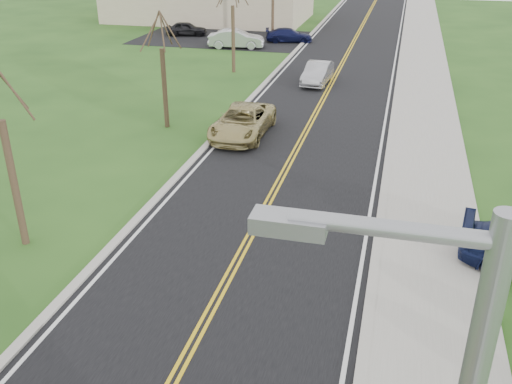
% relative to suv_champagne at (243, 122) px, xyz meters
% --- Properties ---
extents(road, '(8.00, 120.00, 0.01)m').
position_rel_suv_champagne_xyz_m(road, '(2.91, 18.31, -0.71)').
color(road, black).
rests_on(road, ground).
extents(curb_right, '(0.30, 120.00, 0.12)m').
position_rel_suv_champagne_xyz_m(curb_right, '(7.06, 18.31, -0.66)').
color(curb_right, '#9E998E').
rests_on(curb_right, ground).
extents(sidewalk_right, '(3.20, 120.00, 0.10)m').
position_rel_suv_champagne_xyz_m(sidewalk_right, '(8.81, 18.31, -0.67)').
color(sidewalk_right, '#9E998E').
rests_on(sidewalk_right, ground).
extents(curb_left, '(0.30, 120.00, 0.10)m').
position_rel_suv_champagne_xyz_m(curb_left, '(-1.24, 18.31, -0.67)').
color(curb_left, '#9E998E').
rests_on(curb_left, ground).
extents(bare_tree_a, '(1.93, 2.26, 6.08)m').
position_rel_suv_champagne_xyz_m(bare_tree_a, '(-4.09, -11.69, 1.91)').
color(bare_tree_a, '#38281C').
rests_on(bare_tree_a, ground).
extents(bare_tree_b, '(1.83, 2.14, 5.73)m').
position_rel_suv_champagne_xyz_m(bare_tree_b, '(-4.09, 0.31, 1.76)').
color(bare_tree_b, '#38281C').
rests_on(bare_tree_b, ground).
extents(bare_tree_c, '(2.04, 2.39, 6.42)m').
position_rel_suv_champagne_xyz_m(bare_tree_c, '(-4.09, 12.31, 2.06)').
color(bare_tree_c, '#38281C').
rests_on(bare_tree_c, ground).
extents(bare_tree_d, '(1.88, 2.20, 5.91)m').
position_rel_suv_champagne_xyz_m(bare_tree_d, '(-4.09, 24.31, 1.84)').
color(bare_tree_d, '#38281C').
rests_on(bare_tree_d, ground).
extents(suv_champagne, '(2.42, 5.17, 1.43)m').
position_rel_suv_champagne_xyz_m(suv_champagne, '(0.00, 0.00, 0.00)').
color(suv_champagne, tan).
rests_on(suv_champagne, ground).
extents(sedan_silver, '(1.62, 4.14, 1.34)m').
position_rel_suv_champagne_xyz_m(sedan_silver, '(2.00, 10.71, -0.04)').
color(sedan_silver, '#9F9FA3').
rests_on(sedan_silver, ground).
extents(lot_car_dark, '(3.89, 2.23, 1.24)m').
position_rel_suv_champagne_xyz_m(lot_car_dark, '(-12.17, 24.50, -0.09)').
color(lot_car_dark, black).
rests_on(lot_car_dark, ground).
extents(lot_car_silver, '(4.74, 2.31, 1.50)m').
position_rel_suv_champagne_xyz_m(lot_car_silver, '(-6.23, 20.31, 0.03)').
color(lot_car_silver, silver).
rests_on(lot_car_silver, ground).
extents(lot_car_navy, '(4.27, 2.47, 1.16)m').
position_rel_suv_champagne_xyz_m(lot_car_navy, '(-2.54, 23.87, -0.13)').
color(lot_car_navy, '#0E1236').
rests_on(lot_car_navy, ground).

